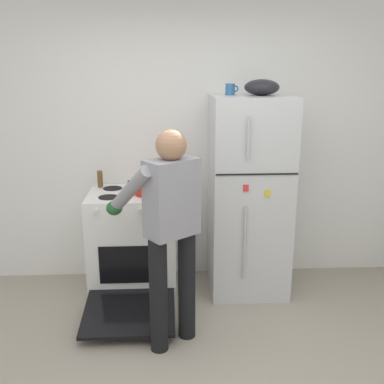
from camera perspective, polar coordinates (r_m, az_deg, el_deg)
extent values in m
cube|color=white|center=(4.18, -0.41, 6.96)|extent=(6.00, 0.10, 2.70)
cube|color=silver|center=(3.97, 7.31, -0.54)|extent=(0.68, 0.68, 1.77)
cube|color=black|center=(3.57, 8.44, 2.28)|extent=(0.67, 0.01, 0.01)
cylinder|color=#B7B7BC|center=(3.72, 6.85, -6.58)|extent=(0.02, 0.02, 0.64)
cylinder|color=#B7B7BC|center=(3.48, 7.32, 7.01)|extent=(0.02, 0.02, 0.33)
cube|color=yellow|center=(3.63, 9.75, -0.18)|extent=(0.04, 0.01, 0.06)
cube|color=red|center=(3.58, 7.00, 0.50)|extent=(0.04, 0.01, 0.06)
cube|color=white|center=(4.06, -7.58, -6.43)|extent=(0.76, 0.64, 0.93)
cube|color=black|center=(3.79, -7.91, -9.31)|extent=(0.53, 0.01, 0.34)
cylinder|color=black|center=(3.79, -10.75, -0.66)|extent=(0.17, 0.17, 0.01)
cylinder|color=black|center=(3.76, -5.23, -0.59)|extent=(0.17, 0.17, 0.01)
cylinder|color=black|center=(4.06, -10.23, 0.48)|extent=(0.17, 0.17, 0.01)
cylinder|color=black|center=(4.04, -5.09, 0.55)|extent=(0.17, 0.17, 0.01)
cylinder|color=silver|center=(3.64, -12.29, -2.47)|extent=(0.04, 0.03, 0.04)
cylinder|color=silver|center=(3.62, -9.63, -2.45)|extent=(0.04, 0.03, 0.04)
cylinder|color=silver|center=(3.60, -6.78, -2.42)|extent=(0.04, 0.03, 0.04)
cylinder|color=silver|center=(3.59, -4.07, -2.39)|extent=(0.04, 0.03, 0.04)
cube|color=black|center=(3.66, -8.12, -15.17)|extent=(0.72, 0.60, 0.10)
cylinder|color=black|center=(3.21, -4.35, -13.27)|extent=(0.13, 0.13, 0.86)
cylinder|color=black|center=(3.35, -0.69, -11.92)|extent=(0.13, 0.13, 0.86)
cube|color=gray|center=(3.01, -2.63, -0.78)|extent=(0.41, 0.38, 0.54)
sphere|color=#A37556|center=(2.93, -2.72, 6.06)|extent=(0.21, 0.21, 0.21)
sphere|color=#393939|center=(2.94, -2.71, 5.36)|extent=(0.15, 0.15, 0.15)
cylinder|color=gray|center=(3.06, -8.09, 0.18)|extent=(0.37, 0.45, 0.42)
cylinder|color=gray|center=(3.29, -2.20, 1.39)|extent=(0.37, 0.45, 0.42)
ellipsoid|color=#1E5123|center=(3.29, -10.00, -2.02)|extent=(0.12, 0.18, 0.10)
ellipsoid|color=#1E5123|center=(3.50, -4.37, -0.76)|extent=(0.12, 0.18, 0.10)
cylinder|color=red|center=(3.83, -5.54, 0.73)|extent=(0.27, 0.27, 0.12)
cube|color=black|center=(3.83, -7.94, 1.32)|extent=(0.05, 0.03, 0.02)
cube|color=black|center=(3.82, -3.16, 1.40)|extent=(0.05, 0.03, 0.02)
cylinder|color=#2D6093|center=(3.84, 4.95, 13.10)|extent=(0.08, 0.08, 0.10)
torus|color=#2D6093|center=(3.85, 5.62, 13.16)|extent=(0.06, 0.01, 0.06)
cylinder|color=brown|center=(4.12, -11.82, 1.68)|extent=(0.05, 0.05, 0.15)
ellipsoid|color=black|center=(3.83, 9.02, 13.24)|extent=(0.29, 0.29, 0.13)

